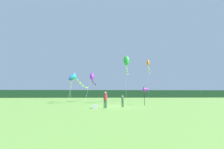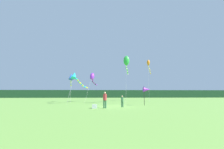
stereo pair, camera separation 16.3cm
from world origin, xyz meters
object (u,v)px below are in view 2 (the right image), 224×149
kite_orange (149,65)px  person_adult (105,99)px  banner_flag_pole (146,90)px  kite_cyan (76,77)px  cooler_box (95,106)px  kite_purple (92,77)px  kite_blue (71,77)px  person_child (122,101)px  kite_green (126,62)px

kite_orange → person_adult: bearing=-121.2°
banner_flag_pole → kite_cyan: bearing=153.5°
person_adult → banner_flag_pole: banner_flag_pole is taller
cooler_box → kite_purple: bearing=95.3°
cooler_box → kite_purple: 14.81m
kite_orange → kite_purple: bearing=-165.1°
cooler_box → banner_flag_pole: banner_flag_pole is taller
cooler_box → banner_flag_pole: 7.98m
banner_flag_pole → kite_blue: kite_blue is taller
kite_blue → kite_purple: bearing=27.0°
kite_cyan → cooler_box: bearing=-67.7°
cooler_box → kite_orange: (11.50, 17.38, 8.07)m
person_adult → kite_orange: (10.40, 17.20, 7.29)m
person_child → cooler_box: 3.46m
kite_orange → kite_cyan: bearing=-151.0°
kite_orange → kite_blue: bearing=-162.2°
cooler_box → kite_orange: size_ratio=0.06×
person_adult → kite_blue: bearing=117.7°
kite_cyan → kite_green: 8.95m
banner_flag_pole → kite_blue: (-11.92, 8.28, 2.51)m
kite_orange → cooler_box: bearing=-123.5°
person_adult → person_child: bearing=29.1°
person_child → kite_blue: kite_blue is taller
kite_orange → kite_cyan: size_ratio=1.15×
kite_blue → banner_flag_pole: bearing=-34.8°
person_child → cooler_box: (-3.15, -1.32, -0.54)m
person_child → kite_green: size_ratio=0.17×
person_adult → kite_green: bearing=65.6°
kite_purple → kite_blue: size_ratio=1.41×
person_adult → banner_flag_pole: 6.81m
person_child → banner_flag_pole: banner_flag_pole is taller
person_adult → person_child: 2.36m
person_adult → banner_flag_pole: bearing=32.1°
person_child → kite_green: (1.70, 7.15, 6.22)m
banner_flag_pole → person_child: bearing=-146.2°
person_child → kite_blue: bearing=127.7°
person_child → kite_orange: size_ratio=0.14×
person_adult → cooler_box: size_ratio=3.42×
person_adult → kite_green: kite_green is taller
cooler_box → kite_purple: size_ratio=0.06×
kite_purple → kite_cyan: bearing=-115.4°
kite_orange → person_child: bearing=-117.5°
person_child → kite_blue: (-8.28, 10.71, 3.87)m
kite_blue → kite_green: bearing=-19.7°
banner_flag_pole → kite_green: 7.04m
person_adult → kite_cyan: size_ratio=0.22×
kite_purple → kite_green: size_ratio=1.03×
banner_flag_pole → kite_cyan: kite_cyan is taller
cooler_box → kite_blue: (-5.13, 12.03, 4.41)m
banner_flag_pole → kite_purple: bearing=128.3°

